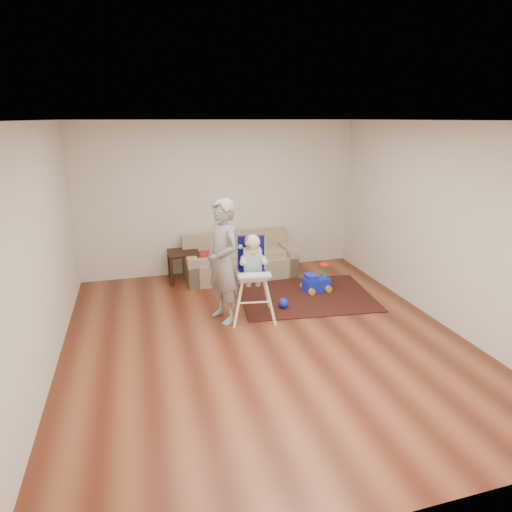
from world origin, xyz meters
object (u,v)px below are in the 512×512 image
object	(u,v)px
toy_ball	(284,303)
adult	(223,262)
sofa	(240,257)
side_table	(184,266)
ride_on_toy	(316,278)
high_chair	(252,278)

from	to	relation	value
toy_ball	adult	world-z (taller)	adult
sofa	toy_ball	xyz separation A→B (m)	(0.31, -1.51, -0.29)
side_table	sofa	bearing A→B (deg)	-5.27
sofa	ride_on_toy	world-z (taller)	sofa
side_table	toy_ball	xyz separation A→B (m)	(1.29, -1.60, -0.17)
side_table	ride_on_toy	size ratio (longest dim) A/B	1.17
high_chair	ride_on_toy	bearing A→B (deg)	36.17
high_chair	adult	xyz separation A→B (m)	(-0.40, 0.05, 0.27)
sofa	toy_ball	size ratio (longest dim) A/B	13.06
sofa	toy_ball	bearing A→B (deg)	-80.31
toy_ball	high_chair	xyz separation A→B (m)	(-0.52, -0.16, 0.50)
ride_on_toy	adult	distance (m)	1.87
sofa	side_table	size ratio (longest dim) A/B	3.76
sofa	side_table	xyz separation A→B (m)	(-0.98, 0.09, -0.11)
toy_ball	high_chair	distance (m)	0.74
ride_on_toy	high_chair	xyz separation A→B (m)	(-1.26, -0.65, 0.36)
ride_on_toy	adult	bearing A→B (deg)	-166.12
side_table	ride_on_toy	world-z (taller)	side_table
toy_ball	high_chair	size ratio (longest dim) A/B	0.12
sofa	toy_ball	distance (m)	1.56
sofa	adult	bearing A→B (deg)	-112.78
toy_ball	high_chair	world-z (taller)	high_chair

